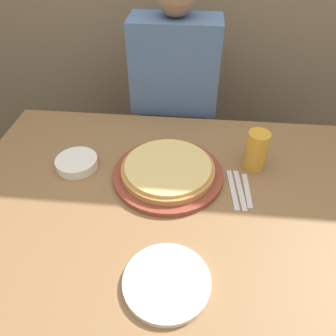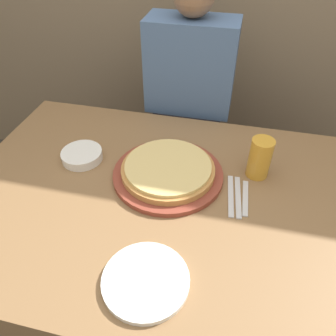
{
  "view_description": "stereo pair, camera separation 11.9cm",
  "coord_description": "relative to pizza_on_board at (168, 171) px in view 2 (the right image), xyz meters",
  "views": [
    {
      "loc": [
        0.02,
        -0.79,
        1.6
      ],
      "look_at": [
        -0.06,
        0.1,
        0.82
      ],
      "focal_mm": 35.0,
      "sensor_mm": 36.0,
      "label": 1
    },
    {
      "loc": [
        0.14,
        -0.77,
        1.6
      ],
      "look_at": [
        -0.06,
        0.1,
        0.82
      ],
      "focal_mm": 35.0,
      "sensor_mm": 36.0,
      "label": 2
    }
  ],
  "objects": [
    {
      "name": "beer_glass",
      "position": [
        0.32,
        0.09,
        0.06
      ],
      "size": [
        0.08,
        0.08,
        0.15
      ],
      "color": "gold",
      "rests_on": "dining_table"
    },
    {
      "name": "dining_table",
      "position": [
        0.06,
        -0.1,
        -0.41
      ],
      "size": [
        1.59,
        1.02,
        0.78
      ],
      "color": "olive",
      "rests_on": "ground_plane"
    },
    {
      "name": "spoon",
      "position": [
        0.29,
        -0.05,
        -0.02
      ],
      "size": [
        0.02,
        0.17,
        0.0
      ],
      "color": "silver",
      "rests_on": "dining_table"
    },
    {
      "name": "dinner_plate",
      "position": [
        0.04,
        -0.43,
        -0.02
      ],
      "size": [
        0.24,
        0.24,
        0.02
      ],
      "color": "white",
      "rests_on": "dining_table"
    },
    {
      "name": "dinner_knife",
      "position": [
        0.26,
        -0.05,
        -0.02
      ],
      "size": [
        0.04,
        0.2,
        0.0
      ],
      "color": "silver",
      "rests_on": "dining_table"
    },
    {
      "name": "side_bowl",
      "position": [
        -0.35,
        0.02,
        -0.01
      ],
      "size": [
        0.16,
        0.16,
        0.04
      ],
      "color": "white",
      "rests_on": "dining_table"
    },
    {
      "name": "ground_plane",
      "position": [
        0.06,
        -0.1,
        -0.8
      ],
      "size": [
        12.0,
        12.0,
        0.0
      ],
      "primitive_type": "plane",
      "color": "#38332D"
    },
    {
      "name": "fork",
      "position": [
        0.24,
        -0.05,
        -0.02
      ],
      "size": [
        0.04,
        0.2,
        0.0
      ],
      "color": "silver",
      "rests_on": "dining_table"
    },
    {
      "name": "pizza_on_board",
      "position": [
        0.0,
        0.0,
        0.0
      ],
      "size": [
        0.41,
        0.41,
        0.06
      ],
      "color": "brown",
      "rests_on": "dining_table"
    },
    {
      "name": "diner_person",
      "position": [
        -0.02,
        0.55,
        -0.15
      ],
      "size": [
        0.4,
        0.2,
        1.35
      ],
      "color": "#33333D",
      "rests_on": "ground_plane"
    }
  ]
}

